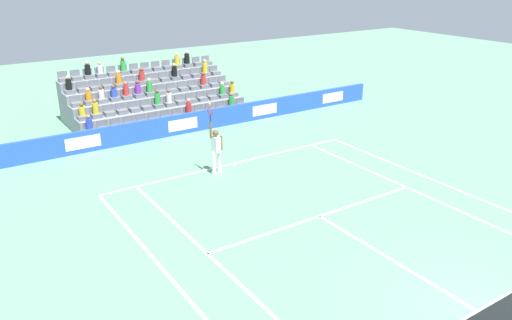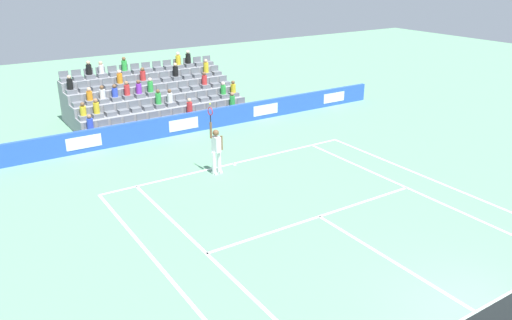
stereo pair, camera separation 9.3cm
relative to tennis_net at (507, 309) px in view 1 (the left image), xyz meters
name	(u,v)px [view 1 (the left image)]	position (x,y,z in m)	size (l,w,h in m)	color
line_baseline	(233,164)	(0.00, -11.89, -0.49)	(10.97, 0.10, 0.01)	white
line_service	(320,216)	(0.00, -6.40, -0.49)	(8.23, 0.10, 0.01)	white
line_centre_service	(395,262)	(0.00, -3.20, -0.49)	(0.10, 6.40, 0.01)	white
line_singles_sideline_left	(215,261)	(4.12, -5.95, -0.49)	(0.10, 11.89, 0.01)	white
line_singles_sideline_right	(416,192)	(-4.12, -5.95, -0.49)	(0.10, 11.89, 0.01)	white
line_doubles_sideline_left	(169,277)	(5.49, -5.95, -0.49)	(0.10, 11.89, 0.01)	white
line_doubles_sideline_right	(441,183)	(-5.49, -5.95, -0.49)	(0.10, 11.89, 0.01)	white
line_centre_mark	(234,164)	(0.00, -11.79, -0.49)	(0.10, 0.20, 0.01)	white
sponsor_barrier	(182,124)	(0.00, -16.56, -0.01)	(23.48, 0.22, 0.96)	blue
tennis_net	(507,309)	(0.00, 0.00, 0.00)	(11.97, 0.10, 1.07)	#33383D
tennis_player	(216,149)	(1.04, -11.37, 0.50)	(0.53, 0.38, 2.85)	white
stadium_stand	(152,101)	(0.01, -20.12, 0.34)	(8.68, 4.75, 3.04)	gray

